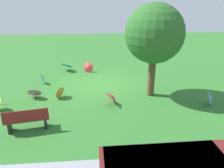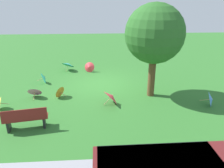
{
  "view_description": "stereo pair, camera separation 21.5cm",
  "coord_description": "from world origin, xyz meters",
  "px_view_note": "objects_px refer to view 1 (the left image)",
  "views": [
    {
      "loc": [
        0.37,
        11.66,
        4.62
      ],
      "look_at": [
        -0.5,
        1.49,
        0.6
      ],
      "focal_mm": 34.59,
      "sensor_mm": 36.0,
      "label": 1
    },
    {
      "loc": [
        0.16,
        11.67,
        4.62
      ],
      "look_at": [
        -0.5,
        1.49,
        0.6
      ],
      "focal_mm": 34.59,
      "sensor_mm": 36.0,
      "label": 2
    }
  ],
  "objects_px": {
    "parasol_blue_0": "(211,98)",
    "parasol_orange_0": "(59,92)",
    "park_bench": "(27,120)",
    "parasol_red_1": "(112,97)",
    "parasol_teal_1": "(67,65)",
    "parasol_red_0": "(88,67)",
    "parasol_pink_1": "(35,92)",
    "parasol_teal_0": "(43,78)",
    "shade_tree": "(154,34)"
  },
  "relations": [
    {
      "from": "park_bench",
      "to": "shade_tree",
      "type": "xyz_separation_m",
      "value": [
        -5.41,
        -2.81,
        2.64
      ]
    },
    {
      "from": "parasol_red_1",
      "to": "parasol_red_0",
      "type": "bearing_deg",
      "value": -76.14
    },
    {
      "from": "parasol_orange_0",
      "to": "parasol_teal_1",
      "type": "xyz_separation_m",
      "value": [
        0.08,
        -4.4,
        0.15
      ]
    },
    {
      "from": "park_bench",
      "to": "parasol_blue_0",
      "type": "height_order",
      "value": "park_bench"
    },
    {
      "from": "parasol_teal_0",
      "to": "parasol_red_1",
      "type": "distance_m",
      "value": 4.83
    },
    {
      "from": "parasol_red_0",
      "to": "parasol_teal_0",
      "type": "distance_m",
      "value": 3.19
    },
    {
      "from": "parasol_teal_0",
      "to": "parasol_red_1",
      "type": "xyz_separation_m",
      "value": [
        -3.78,
        3.01,
        0.06
      ]
    },
    {
      "from": "parasol_red_0",
      "to": "parasol_teal_1",
      "type": "height_order",
      "value": "parasol_teal_1"
    },
    {
      "from": "parasol_red_1",
      "to": "parasol_blue_0",
      "type": "bearing_deg",
      "value": 173.2
    },
    {
      "from": "parasol_red_0",
      "to": "parasol_orange_0",
      "type": "height_order",
      "value": "parasol_red_0"
    },
    {
      "from": "parasol_blue_0",
      "to": "parasol_teal_0",
      "type": "bearing_deg",
      "value": -23.13
    },
    {
      "from": "parasol_orange_0",
      "to": "parasol_pink_1",
      "type": "height_order",
      "value": "parasol_pink_1"
    },
    {
      "from": "park_bench",
      "to": "parasol_red_0",
      "type": "height_order",
      "value": "park_bench"
    },
    {
      "from": "park_bench",
      "to": "parasol_orange_0",
      "type": "xyz_separation_m",
      "value": [
        -0.76,
        -2.86,
        -0.16
      ]
    },
    {
      "from": "parasol_pink_1",
      "to": "parasol_teal_1",
      "type": "relative_size",
      "value": 0.6
    },
    {
      "from": "parasol_red_0",
      "to": "parasol_orange_0",
      "type": "relative_size",
      "value": 1.14
    },
    {
      "from": "shade_tree",
      "to": "parasol_teal_1",
      "type": "distance_m",
      "value": 7.01
    },
    {
      "from": "parasol_red_0",
      "to": "parasol_red_1",
      "type": "bearing_deg",
      "value": 103.86
    },
    {
      "from": "parasol_blue_0",
      "to": "park_bench",
      "type": "bearing_deg",
      "value": 10.0
    },
    {
      "from": "parasol_teal_0",
      "to": "parasol_blue_0",
      "type": "xyz_separation_m",
      "value": [
        -8.31,
        3.55,
        0.03
      ]
    },
    {
      "from": "parasol_red_1",
      "to": "parasol_teal_0",
      "type": "bearing_deg",
      "value": -38.54
    },
    {
      "from": "shade_tree",
      "to": "parasol_red_0",
      "type": "xyz_separation_m",
      "value": [
        3.27,
        -4.03,
        -2.76
      ]
    },
    {
      "from": "parasol_red_1",
      "to": "parasol_teal_1",
      "type": "xyz_separation_m",
      "value": [
        2.66,
        -5.33,
        0.07
      ]
    },
    {
      "from": "parasol_pink_1",
      "to": "parasol_red_1",
      "type": "height_order",
      "value": "parasol_red_1"
    },
    {
      "from": "park_bench",
      "to": "parasol_teal_0",
      "type": "relative_size",
      "value": 2.4
    },
    {
      "from": "park_bench",
      "to": "parasol_red_0",
      "type": "relative_size",
      "value": 2.18
    },
    {
      "from": "parasol_teal_0",
      "to": "park_bench",
      "type": "bearing_deg",
      "value": 95.05
    },
    {
      "from": "parasol_orange_0",
      "to": "park_bench",
      "type": "bearing_deg",
      "value": 75.12
    },
    {
      "from": "shade_tree",
      "to": "parasol_teal_0",
      "type": "bearing_deg",
      "value": -20.02
    },
    {
      "from": "parasol_teal_1",
      "to": "parasol_teal_0",
      "type": "bearing_deg",
      "value": 64.3
    },
    {
      "from": "parasol_red_0",
      "to": "parasol_teal_1",
      "type": "bearing_deg",
      "value": -16.1
    },
    {
      "from": "parasol_teal_0",
      "to": "parasol_pink_1",
      "type": "bearing_deg",
      "value": 89.62
    },
    {
      "from": "parasol_pink_1",
      "to": "parasol_teal_1",
      "type": "distance_m",
      "value": 4.46
    },
    {
      "from": "parasol_blue_0",
      "to": "parasol_teal_1",
      "type": "distance_m",
      "value": 9.28
    },
    {
      "from": "parasol_teal_0",
      "to": "parasol_orange_0",
      "type": "xyz_separation_m",
      "value": [
        -1.2,
        2.08,
        -0.02
      ]
    },
    {
      "from": "parasol_red_0",
      "to": "parasol_orange_0",
      "type": "xyz_separation_m",
      "value": [
        1.37,
        3.98,
        -0.04
      ]
    },
    {
      "from": "shade_tree",
      "to": "parasol_red_1",
      "type": "xyz_separation_m",
      "value": [
        2.06,
        0.88,
        -2.72
      ]
    },
    {
      "from": "shade_tree",
      "to": "parasol_pink_1",
      "type": "height_order",
      "value": "shade_tree"
    },
    {
      "from": "parasol_orange_0",
      "to": "shade_tree",
      "type": "bearing_deg",
      "value": 179.4
    },
    {
      "from": "parasol_blue_0",
      "to": "parasol_red_1",
      "type": "distance_m",
      "value": 4.56
    },
    {
      "from": "parasol_blue_0",
      "to": "parasol_orange_0",
      "type": "xyz_separation_m",
      "value": [
        7.11,
        -1.47,
        -0.05
      ]
    },
    {
      "from": "parasol_red_1",
      "to": "parasol_teal_1",
      "type": "distance_m",
      "value": 5.95
    },
    {
      "from": "parasol_teal_0",
      "to": "shade_tree",
      "type": "bearing_deg",
      "value": 159.98
    },
    {
      "from": "parasol_pink_1",
      "to": "parasol_teal_1",
      "type": "bearing_deg",
      "value": -104.65
    },
    {
      "from": "parasol_blue_0",
      "to": "parasol_red_1",
      "type": "xyz_separation_m",
      "value": [
        4.53,
        -0.54,
        0.02
      ]
    },
    {
      "from": "park_bench",
      "to": "parasol_blue_0",
      "type": "xyz_separation_m",
      "value": [
        -7.87,
        -1.39,
        -0.11
      ]
    },
    {
      "from": "shade_tree",
      "to": "parasol_blue_0",
      "type": "relative_size",
      "value": 5.88
    },
    {
      "from": "shade_tree",
      "to": "parasol_orange_0",
      "type": "relative_size",
      "value": 6.82
    },
    {
      "from": "park_bench",
      "to": "parasol_pink_1",
      "type": "relative_size",
      "value": 2.38
    },
    {
      "from": "parasol_red_0",
      "to": "parasol_pink_1",
      "type": "height_order",
      "value": "parasol_red_0"
    }
  ]
}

